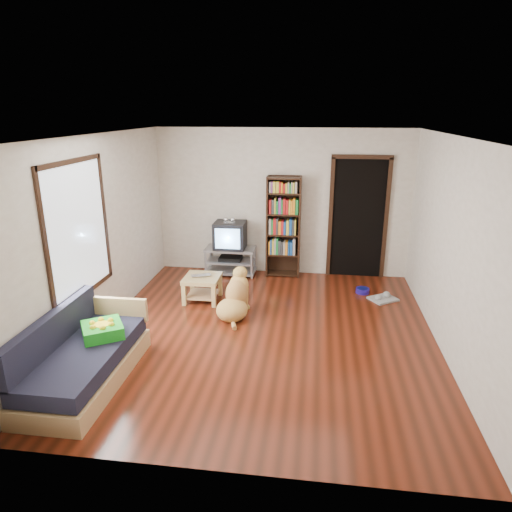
# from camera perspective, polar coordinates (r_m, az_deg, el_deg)

# --- Properties ---
(ground) EXTENTS (5.00, 5.00, 0.00)m
(ground) POSITION_cam_1_polar(r_m,az_deg,el_deg) (6.26, 1.14, -9.68)
(ground) COLOR #5C1F0F
(ground) RESTS_ON ground
(ceiling) EXTENTS (5.00, 5.00, 0.00)m
(ceiling) POSITION_cam_1_polar(r_m,az_deg,el_deg) (5.56, 1.31, 14.81)
(ceiling) COLOR white
(ceiling) RESTS_ON ground
(wall_back) EXTENTS (4.50, 0.00, 4.50)m
(wall_back) POSITION_cam_1_polar(r_m,az_deg,el_deg) (8.20, 3.24, 6.63)
(wall_back) COLOR beige
(wall_back) RESTS_ON ground
(wall_front) EXTENTS (4.50, 0.00, 4.50)m
(wall_front) POSITION_cam_1_polar(r_m,az_deg,el_deg) (3.47, -3.58, -9.61)
(wall_front) COLOR beige
(wall_front) RESTS_ON ground
(wall_left) EXTENTS (0.00, 5.00, 5.00)m
(wall_left) POSITION_cam_1_polar(r_m,az_deg,el_deg) (6.42, -19.16, 2.47)
(wall_left) COLOR beige
(wall_left) RESTS_ON ground
(wall_right) EXTENTS (0.00, 5.00, 5.00)m
(wall_right) POSITION_cam_1_polar(r_m,az_deg,el_deg) (5.97, 23.21, 0.87)
(wall_right) COLOR beige
(wall_right) RESTS_ON ground
(green_cushion) EXTENTS (0.59, 0.59, 0.14)m
(green_cushion) POSITION_cam_1_polar(r_m,az_deg,el_deg) (5.57, -18.64, -8.76)
(green_cushion) COLOR green
(green_cushion) RESTS_ON sofa
(laptop) EXTENTS (0.36, 0.30, 0.02)m
(laptop) POSITION_cam_1_polar(r_m,az_deg,el_deg) (7.16, -6.82, -2.56)
(laptop) COLOR silver
(laptop) RESTS_ON coffee_table
(dog_bowl) EXTENTS (0.22, 0.22, 0.08)m
(dog_bowl) POSITION_cam_1_polar(r_m,az_deg,el_deg) (7.75, 13.17, -4.23)
(dog_bowl) COLOR navy
(dog_bowl) RESTS_ON ground
(grey_rag) EXTENTS (0.51, 0.49, 0.03)m
(grey_rag) POSITION_cam_1_polar(r_m,az_deg,el_deg) (7.57, 15.58, -5.18)
(grey_rag) COLOR #A3A3A3
(grey_rag) RESTS_ON ground
(window) EXTENTS (0.03, 1.46, 1.70)m
(window) POSITION_cam_1_polar(r_m,az_deg,el_deg) (5.94, -21.33, 3.03)
(window) COLOR white
(window) RESTS_ON wall_left
(doorway) EXTENTS (1.03, 0.05, 2.19)m
(doorway) POSITION_cam_1_polar(r_m,az_deg,el_deg) (8.22, 12.66, 4.97)
(doorway) COLOR black
(doorway) RESTS_ON wall_back
(tv_stand) EXTENTS (0.90, 0.45, 0.50)m
(tv_stand) POSITION_cam_1_polar(r_m,az_deg,el_deg) (8.34, -3.20, -0.50)
(tv_stand) COLOR #99999E
(tv_stand) RESTS_ON ground
(crt_tv) EXTENTS (0.55, 0.52, 0.58)m
(crt_tv) POSITION_cam_1_polar(r_m,az_deg,el_deg) (8.22, -3.23, 2.69)
(crt_tv) COLOR black
(crt_tv) RESTS_ON tv_stand
(bookshelf) EXTENTS (0.60, 0.30, 1.80)m
(bookshelf) POSITION_cam_1_polar(r_m,az_deg,el_deg) (8.11, 3.46, 4.33)
(bookshelf) COLOR black
(bookshelf) RESTS_ON ground
(sofa) EXTENTS (0.80, 1.80, 0.80)m
(sofa) POSITION_cam_1_polar(r_m,az_deg,el_deg) (5.51, -20.88, -12.04)
(sofa) COLOR tan
(sofa) RESTS_ON ground
(coffee_table) EXTENTS (0.55, 0.55, 0.40)m
(coffee_table) POSITION_cam_1_polar(r_m,az_deg,el_deg) (7.23, -6.73, -3.46)
(coffee_table) COLOR tan
(coffee_table) RESTS_ON ground
(dog) EXTENTS (0.55, 0.89, 0.72)m
(dog) POSITION_cam_1_polar(r_m,az_deg,el_deg) (6.68, -2.60, -5.34)
(dog) COLOR #D9A553
(dog) RESTS_ON ground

